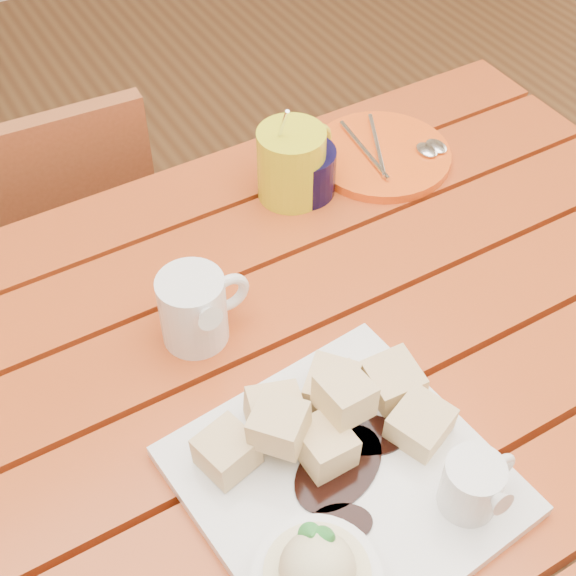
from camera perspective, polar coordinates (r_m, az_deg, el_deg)
table at (r=0.93m, az=-0.50°, el=-11.33°), size 1.20×0.79×0.75m
dessert_plate at (r=0.74m, az=3.75°, el=-14.26°), size 0.29×0.29×0.11m
coffee_mug_right at (r=1.02m, az=0.33°, el=8.95°), size 0.12×0.09×0.15m
cream_pitcher at (r=0.86m, az=-6.61°, el=-1.39°), size 0.10×0.09×0.09m
sugar_caddy at (r=1.04m, az=1.03°, el=8.40°), size 0.09×0.09×0.09m
orange_saucer at (r=1.11m, az=6.72°, el=9.39°), size 0.19×0.19×0.02m
chair_far at (r=1.41m, az=-17.26°, el=0.84°), size 0.41×0.41×0.82m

